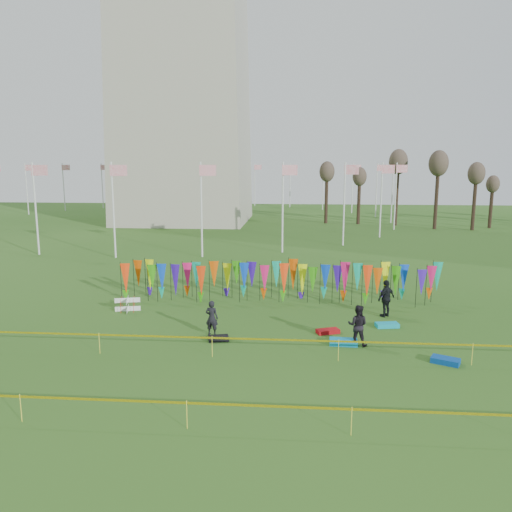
# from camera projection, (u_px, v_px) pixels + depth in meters

# --- Properties ---
(ground) EXTENTS (160.00, 160.00, 0.00)m
(ground) POSITION_uv_depth(u_px,v_px,m) (266.00, 347.00, 21.53)
(ground) COLOR #275016
(ground) RESTS_ON ground
(flagpole_ring) EXTENTS (57.40, 56.16, 8.00)m
(flagpole_ring) POSITION_uv_depth(u_px,v_px,m) (186.00, 192.00, 68.98)
(flagpole_ring) COLOR silver
(flagpole_ring) RESTS_ON ground
(banner_row) EXTENTS (18.64, 0.64, 2.24)m
(banner_row) POSITION_uv_depth(u_px,v_px,m) (279.00, 278.00, 28.65)
(banner_row) COLOR black
(banner_row) RESTS_ON ground
(caution_tape_near) EXTENTS (26.00, 0.02, 0.90)m
(caution_tape_near) POSITION_uv_depth(u_px,v_px,m) (259.00, 340.00, 20.14)
(caution_tape_near) COLOR #E6DD04
(caution_tape_near) RESTS_ON ground
(caution_tape_far) EXTENTS (26.00, 0.02, 0.90)m
(caution_tape_far) POSITION_uv_depth(u_px,v_px,m) (245.00, 407.00, 14.61)
(caution_tape_far) COLOR #E6DD04
(caution_tape_far) RESTS_ON ground
(box_kite) EXTENTS (0.68, 0.68, 0.75)m
(box_kite) POSITION_uv_depth(u_px,v_px,m) (128.00, 304.00, 26.74)
(box_kite) COLOR red
(box_kite) RESTS_ON ground
(person_left) EXTENTS (0.67, 0.54, 1.64)m
(person_left) POSITION_uv_depth(u_px,v_px,m) (212.00, 318.00, 22.93)
(person_left) COLOR black
(person_left) RESTS_ON ground
(person_mid) EXTENTS (0.99, 0.75, 1.81)m
(person_mid) POSITION_uv_depth(u_px,v_px,m) (358.00, 325.00, 21.62)
(person_mid) COLOR black
(person_mid) RESTS_ON ground
(person_right) EXTENTS (1.29, 1.22, 1.94)m
(person_right) POSITION_uv_depth(u_px,v_px,m) (386.00, 298.00, 25.72)
(person_right) COLOR black
(person_right) RESTS_ON ground
(kite_bag_turquoise) EXTENTS (1.24, 0.67, 0.24)m
(kite_bag_turquoise) POSITION_uv_depth(u_px,v_px,m) (343.00, 342.00, 21.81)
(kite_bag_turquoise) COLOR #0C89C0
(kite_bag_turquoise) RESTS_ON ground
(kite_bag_blue) EXTENTS (1.20, 0.98, 0.22)m
(kite_bag_blue) POSITION_uv_depth(u_px,v_px,m) (445.00, 361.00, 19.76)
(kite_bag_blue) COLOR #09439E
(kite_bag_blue) RESTS_ON ground
(kite_bag_red) EXTENTS (1.15, 0.83, 0.19)m
(kite_bag_red) POSITION_uv_depth(u_px,v_px,m) (328.00, 331.00, 23.30)
(kite_bag_red) COLOR #B50C11
(kite_bag_red) RESTS_ON ground
(kite_bag_black) EXTENTS (1.00, 0.73, 0.21)m
(kite_bag_black) POSITION_uv_depth(u_px,v_px,m) (218.00, 338.00, 22.32)
(kite_bag_black) COLOR black
(kite_bag_black) RESTS_ON ground
(kite_bag_teal) EXTENTS (1.16, 0.71, 0.21)m
(kite_bag_teal) POSITION_uv_depth(u_px,v_px,m) (387.00, 325.00, 24.17)
(kite_bag_teal) COLOR #0DA7C3
(kite_bag_teal) RESTS_ON ground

